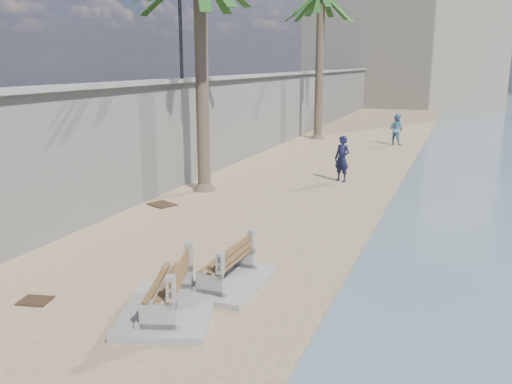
% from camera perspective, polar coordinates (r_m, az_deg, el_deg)
% --- Properties ---
extents(seawall, '(0.45, 70.00, 3.50)m').
position_cam_1_polar(seawall, '(26.19, 0.67, 8.25)').
color(seawall, gray).
rests_on(seawall, ground_plane).
extents(wall_cap, '(0.80, 70.00, 0.12)m').
position_cam_1_polar(wall_cap, '(26.09, 0.68, 12.19)').
color(wall_cap, gray).
rests_on(wall_cap, seawall).
extents(end_building, '(18.00, 12.00, 14.00)m').
position_cam_1_polar(end_building, '(56.82, 15.74, 15.90)').
color(end_building, '#B7AA93').
rests_on(end_building, ground_plane).
extents(bench_near, '(1.37, 2.00, 0.83)m').
position_cam_1_polar(bench_near, '(10.38, -3.04, -7.87)').
color(bench_near, gray).
rests_on(bench_near, ground_plane).
extents(bench_far, '(2.07, 2.51, 0.90)m').
position_cam_1_polar(bench_far, '(9.38, -9.20, -10.25)').
color(bench_far, gray).
rests_on(bench_far, ground_plane).
extents(person_a, '(0.81, 0.71, 1.88)m').
position_cam_1_polar(person_a, '(19.40, 9.06, 3.83)').
color(person_a, '#131636').
rests_on(person_a, ground_plane).
extents(person_b, '(1.04, 0.93, 1.76)m').
position_cam_1_polar(person_b, '(28.85, 14.56, 6.57)').
color(person_b, teal).
rests_on(person_b, ground_plane).
extents(debris_c, '(0.95, 0.87, 0.03)m').
position_cam_1_polar(debris_c, '(16.38, -9.86, -1.30)').
color(debris_c, '#382616').
rests_on(debris_c, ground_plane).
extents(debris_d, '(0.61, 0.53, 0.03)m').
position_cam_1_polar(debris_d, '(10.58, -22.21, -10.54)').
color(debris_d, '#382616').
rests_on(debris_d, ground_plane).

